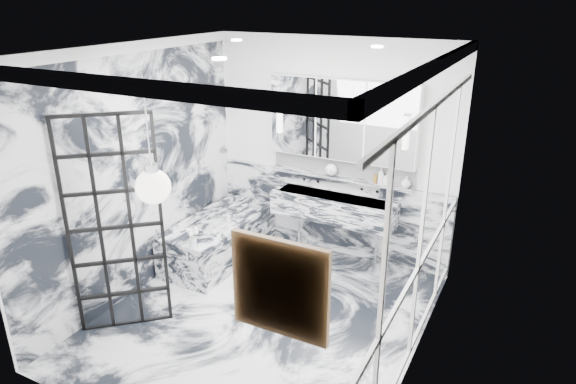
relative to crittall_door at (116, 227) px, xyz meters
The scene contains 25 objects.
floor 1.82m from the crittall_door, 32.14° to the left, with size 3.60×3.60×0.00m, color silver.
ceiling 2.20m from the crittall_door, 32.14° to the left, with size 3.60×3.60×0.00m, color white.
wall_back 2.84m from the crittall_door, 64.71° to the left, with size 3.60×3.60×0.00m, color white.
wall_front 1.62m from the crittall_door, 40.70° to the right, with size 3.60×3.60×0.00m, color white.
wall_left 0.90m from the crittall_door, 117.21° to the left, with size 3.60×3.60×0.00m, color white.
wall_right 2.92m from the crittall_door, 15.13° to the left, with size 3.60×3.60×0.00m, color white.
marble_clad_back 2.87m from the crittall_door, 64.50° to the left, with size 3.18×0.05×1.05m, color silver.
marble_clad_left 0.88m from the crittall_door, 116.31° to the left, with size 0.02×3.56×2.68m, color silver.
panel_molding 2.90m from the crittall_door, 15.24° to the left, with size 0.03×3.40×2.30m, color white.
soap_bottle_a 3.12m from the crittall_door, 52.44° to the left, with size 0.08×0.08×0.21m, color #8C5919.
soap_bottle_b 3.17m from the crittall_door, 51.27° to the left, with size 0.07×0.08×0.16m, color #4C4C51.
soap_bottle_c 3.31m from the crittall_door, 48.19° to the left, with size 0.11×0.11×0.14m, color silver.
face_pot 2.77m from the crittall_door, 63.25° to the left, with size 0.16×0.16×0.16m, color white.
amber_bottle 3.07m from the crittall_door, 53.49° to the left, with size 0.04×0.04×0.10m, color #8C5919.
flower_vase 1.05m from the crittall_door, 75.61° to the left, with size 0.08×0.08×0.12m, color silver.
crittall_door is the anchor object (origin of this frame).
artwork 2.62m from the crittall_door, 22.94° to the right, with size 0.52×0.05×0.52m, color orange.
pendant_light 1.54m from the crittall_door, 29.34° to the right, with size 0.26×0.26×0.26m, color white.
trough_sink 2.71m from the crittall_door, 59.58° to the left, with size 1.60×0.45×0.30m, color silver.
ledge 2.83m from the crittall_door, 61.27° to the left, with size 1.90×0.14×0.04m, color silver.
subway_tile 2.88m from the crittall_door, 61.86° to the left, with size 1.90×0.03×0.23m, color white.
mirror_cabinet 2.92m from the crittall_door, 61.32° to the left, with size 1.90×0.16×1.00m, color white.
sconce_left 2.54m from the crittall_door, 77.28° to the left, with size 0.07×0.07×0.40m, color white.
sconce_right 3.30m from the crittall_door, 47.64° to the left, with size 0.07×0.07×0.40m, color white.
bathtub 1.86m from the crittall_door, 88.81° to the left, with size 0.75×1.65×0.55m, color silver.
Camera 1 is at (2.38, -4.03, 3.26)m, focal length 32.00 mm.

